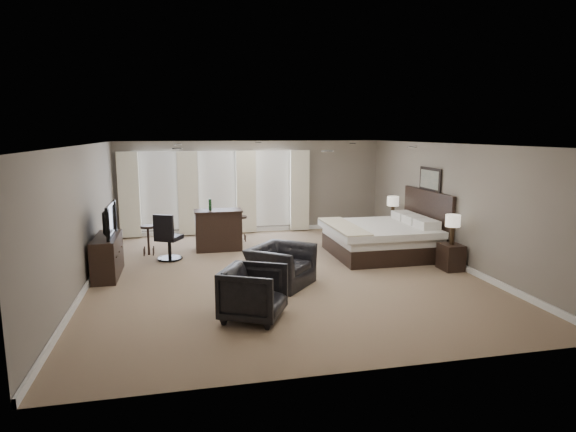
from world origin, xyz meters
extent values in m
cube|color=#816A52|center=(0.00, 0.00, 0.00)|extent=(7.60, 8.60, 0.04)
cube|color=silver|center=(0.00, 0.00, 2.60)|extent=(7.60, 8.60, 0.04)
cube|color=slate|center=(0.00, 4.25, 1.30)|extent=(7.50, 0.04, 2.60)
cube|color=slate|center=(0.00, -4.25, 1.30)|extent=(7.50, 0.04, 2.60)
cube|color=slate|center=(-3.75, 0.00, 1.30)|extent=(0.04, 8.50, 2.60)
cube|color=slate|center=(3.75, 0.00, 1.30)|extent=(0.04, 8.50, 2.60)
cube|color=silver|center=(-2.60, 4.19, 1.25)|extent=(1.15, 0.04, 2.05)
cube|color=silver|center=(-1.00, 4.19, 1.25)|extent=(1.15, 0.04, 2.05)
cube|color=silver|center=(0.60, 4.19, 1.25)|extent=(1.15, 0.04, 2.05)
cube|color=beige|center=(-3.35, 4.07, 1.18)|extent=(0.55, 0.12, 2.30)
cube|color=beige|center=(-1.80, 4.07, 1.18)|extent=(0.55, 0.12, 2.30)
cube|color=beige|center=(-0.20, 4.07, 1.18)|extent=(0.55, 0.12, 2.30)
cube|color=beige|center=(1.35, 4.07, 1.18)|extent=(0.55, 0.12, 2.30)
cube|color=silver|center=(2.58, 0.91, 0.74)|extent=(2.34, 2.23, 1.49)
cube|color=black|center=(3.47, -0.54, 0.27)|extent=(0.41, 0.50, 0.54)
cube|color=black|center=(3.47, 2.36, 0.27)|extent=(0.40, 0.49, 0.53)
cube|color=beige|center=(3.47, -0.54, 0.85)|extent=(0.30, 0.30, 0.62)
cube|color=beige|center=(3.47, 2.36, 0.85)|extent=(0.31, 0.31, 0.64)
cube|color=slate|center=(3.70, 0.91, 1.75)|extent=(0.04, 0.96, 0.56)
cube|color=black|center=(-3.45, 0.51, 0.41)|extent=(0.45, 1.40, 0.81)
imported|color=black|center=(-3.45, 0.51, 0.88)|extent=(0.64, 1.12, 0.15)
imported|color=black|center=(-0.20, -0.78, 0.50)|extent=(1.30, 1.34, 0.99)
imported|color=black|center=(-0.94, -2.33, 0.45)|extent=(1.13, 1.15, 0.90)
cube|color=black|center=(-1.13, 2.22, 0.50)|extent=(1.14, 0.59, 1.00)
cube|color=black|center=(-2.77, 2.09, 0.35)|extent=(0.39, 0.39, 0.70)
cube|color=black|center=(-0.48, 3.07, 0.33)|extent=(0.37, 0.37, 0.67)
cube|color=black|center=(-2.28, 1.54, 0.53)|extent=(0.73, 0.73, 1.07)
camera|label=1|loc=(-1.94, -9.30, 2.83)|focal=30.00mm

